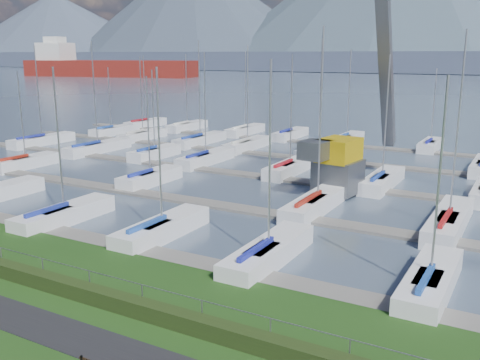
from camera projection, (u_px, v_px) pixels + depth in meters
The scene contains 7 objects.
path at pixel (54, 330), 21.03m from camera, with size 160.00×2.00×0.04m, color black.
hedge at pixel (100, 297), 23.16m from camera, with size 80.00×0.70×0.70m, color #233312.
fence at pixel (106, 275), 23.30m from camera, with size 0.04×0.04×80.00m, color gray.
docks at pixel (320, 184), 45.70m from camera, with size 90.00×41.60×0.25m.
crane at pixel (351, 123), 42.08m from camera, with size 4.92×13.34×22.35m.
cargo_ship_west at pixel (102, 68), 262.83m from camera, with size 88.24×35.44×21.50m.
sailboat_fleet at pixel (300, 114), 47.78m from camera, with size 75.52×49.93×12.98m.
Camera 1 is at (15.73, -16.08, 10.61)m, focal length 40.00 mm.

